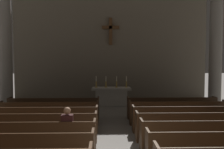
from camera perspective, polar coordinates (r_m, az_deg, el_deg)
The scene contains 19 objects.
pew_left_row_3 at distance 7.75m, azimuth -18.65°, elevation -12.95°, with size 3.93×0.50×0.95m.
pew_left_row_4 at distance 8.72m, azimuth -16.60°, elevation -11.04°, with size 3.93×0.50×0.95m.
pew_left_row_5 at distance 9.71m, azimuth -14.99°, elevation -9.51°, with size 3.93×0.50×0.95m.
pew_left_row_6 at distance 10.71m, azimuth -13.69°, elevation -8.25°, with size 3.93×0.50×0.95m.
pew_left_row_7 at distance 11.71m, azimuth -12.61°, elevation -7.21°, with size 3.93×0.50×0.95m.
pew_right_row_3 at distance 8.00m, azimuth 20.69°, elevation -12.47°, with size 3.93×0.50×0.95m.
pew_right_row_4 at distance 8.94m, azimuth 18.10°, elevation -10.70°, with size 3.93×0.50×0.95m.
pew_right_row_5 at distance 9.91m, azimuth 16.03°, elevation -9.26°, with size 3.93×0.50×0.95m.
pew_right_row_6 at distance 10.89m, azimuth 14.34°, elevation -8.07°, with size 3.93×0.50×0.95m.
pew_right_row_7 at distance 11.88m, azimuth 12.94°, elevation -7.06°, with size 3.93×0.50×0.95m.
column_left_second at distance 14.47m, azimuth -22.40°, elevation 5.44°, with size 0.98×0.98×6.54m.
column_right_second at distance 14.75m, azimuth 21.84°, elevation 5.41°, with size 0.98×0.98×6.54m.
altar at distance 14.69m, azimuth -0.16°, elevation -4.70°, with size 2.20×0.90×1.01m.
candlestick_outer_left at distance 14.61m, azimuth -3.50°, elevation -2.08°, with size 0.16×0.16×0.63m.
candlestick_inner_left at distance 14.60m, azimuth -1.34°, elevation -2.07°, with size 0.16×0.16×0.63m.
candlestick_inner_right at distance 14.62m, azimuth 1.01°, elevation -2.07°, with size 0.16×0.16×0.63m.
candlestick_outer_right at distance 14.65m, azimuth 3.16°, elevation -2.06°, with size 0.16×0.16×0.63m.
apse_with_cross at distance 16.41m, azimuth -0.33°, elevation 8.01°, with size 12.01×0.45×7.82m.
lone_worshipper at distance 7.48m, azimuth -9.70°, elevation -11.71°, with size 0.32×0.43×1.32m.
Camera 1 is at (-0.38, -5.05, 2.67)m, focal length 41.56 mm.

